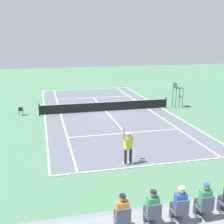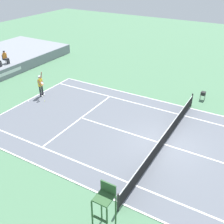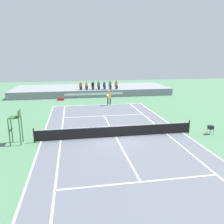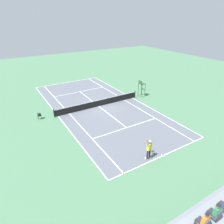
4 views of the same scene
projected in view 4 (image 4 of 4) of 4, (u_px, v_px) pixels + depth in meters
The scene contains 10 objects.
ground_plane at pixel (99, 106), 26.30m from camera, with size 80.00×80.00×0.00m, color #4C7A56.
court at pixel (99, 106), 26.29m from camera, with size 11.08×23.88×0.03m.
net at pixel (99, 103), 26.06m from camera, with size 11.98×0.10×1.07m.
barrier_wall at pixel (221, 194), 12.96m from camera, with size 24.51×0.25×1.05m.
spectator_seated_5 at pixel (215, 212), 10.49m from camera, with size 0.44×0.60×1.27m.
spectator_seated_6 at pixel (203, 221), 10.05m from camera, with size 0.44×0.60×1.27m.
tennis_player at pixel (149, 149), 16.46m from camera, with size 0.74×0.76×2.08m.
tennis_ball at pixel (147, 150), 17.86m from camera, with size 0.07×0.07×0.07m, color #D1E533.
umpire_chair at pixel (141, 86), 28.87m from camera, with size 0.77×0.77×2.44m.
ball_hopper at pixel (39, 115), 22.94m from camera, with size 0.36×0.36×0.70m.
Camera 4 is at (10.88, 21.30, 11.09)m, focal length 31.87 mm.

